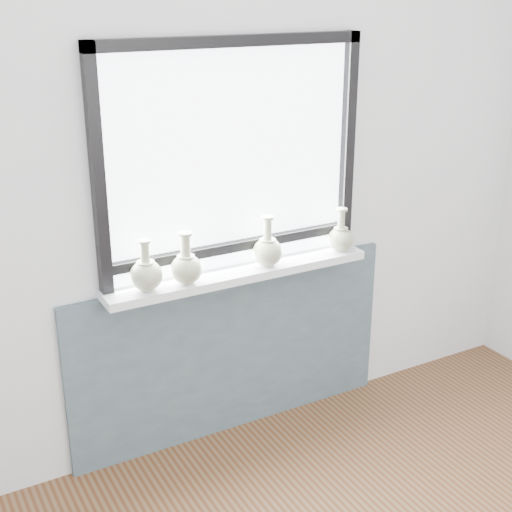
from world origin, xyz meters
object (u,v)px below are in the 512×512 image
vase_b (186,267)px  vase_c (268,250)px  vase_d (340,237)px  vase_a (146,274)px  windowsill (240,273)px

vase_b → vase_c: size_ratio=0.98×
vase_c → vase_d: (0.42, -0.00, -0.01)m
vase_b → vase_c: 0.42m
vase_a → vase_d: bearing=-0.2°
vase_a → vase_b: (0.18, -0.01, 0.00)m
vase_b → vase_d: size_ratio=1.08×
windowsill → vase_a: bearing=-178.1°
vase_b → vase_c: bearing=1.6°
windowsill → vase_c: bearing=-7.1°
vase_a → vase_c: size_ratio=0.94×
vase_a → vase_d: (1.02, -0.00, -0.01)m
windowsill → vase_a: size_ratio=5.74×
vase_c → vase_b: bearing=-178.4°
vase_b → vase_d: vase_b is taller
vase_c → vase_a: bearing=179.8°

